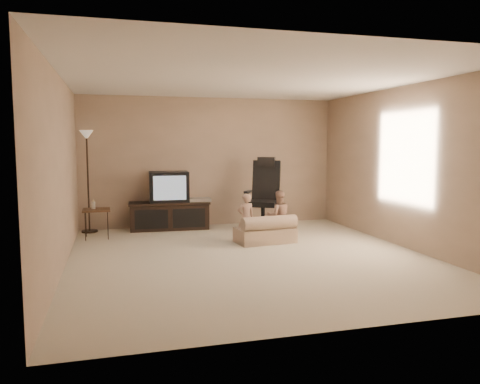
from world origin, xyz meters
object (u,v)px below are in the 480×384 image
object	(u,v)px
child_sofa	(266,232)
toddler_right	(278,216)
office_chair	(264,204)
tv_stand	(170,205)
floor_lamp	(87,158)
side_table	(96,210)
toddler_left	(246,218)

from	to	relation	value
child_sofa	toddler_right	xyz separation A→B (m)	(0.26, 0.13, 0.23)
office_chair	tv_stand	bearing A→B (deg)	-167.51
office_chair	toddler_right	xyz separation A→B (m)	(-0.06, -0.96, -0.07)
child_sofa	tv_stand	bearing A→B (deg)	122.77
office_chair	toddler_right	distance (m)	0.97
floor_lamp	child_sofa	xyz separation A→B (m)	(2.82, -1.72, -1.16)
tv_stand	child_sofa	size ratio (longest dim) A/B	1.55
floor_lamp	side_table	bearing A→B (deg)	-76.32
tv_stand	toddler_left	bearing A→B (deg)	-50.88
floor_lamp	toddler_left	bearing A→B (deg)	-30.96
tv_stand	office_chair	bearing A→B (deg)	-16.23
tv_stand	toddler_left	world-z (taller)	tv_stand
side_table	child_sofa	world-z (taller)	side_table
tv_stand	floor_lamp	size ratio (longest dim) A/B	0.83
child_sofa	toddler_left	distance (m)	0.41
toddler_left	floor_lamp	bearing A→B (deg)	-37.66
floor_lamp	toddler_right	world-z (taller)	floor_lamp
office_chair	side_table	world-z (taller)	office_chair
office_chair	floor_lamp	bearing A→B (deg)	-160.01
tv_stand	toddler_right	size ratio (longest dim) A/B	1.84
office_chair	child_sofa	distance (m)	1.17
tv_stand	side_table	distance (m)	1.42
toddler_left	toddler_right	world-z (taller)	toddler_right
tv_stand	office_chair	xyz separation A→B (m)	(1.69, -0.58, 0.04)
side_table	toddler_right	xyz separation A→B (m)	(2.93, -1.00, -0.07)
floor_lamp	child_sofa	world-z (taller)	floor_lamp
floor_lamp	toddler_right	distance (m)	3.59
side_table	toddler_right	world-z (taller)	toddler_right
side_table	floor_lamp	size ratio (longest dim) A/B	0.37
side_table	child_sofa	distance (m)	2.92
side_table	child_sofa	bearing A→B (deg)	-22.75
child_sofa	toddler_left	world-z (taller)	toddler_left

